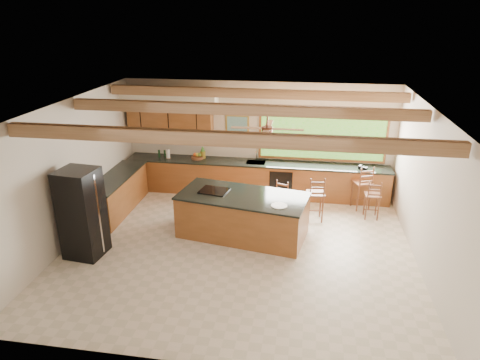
# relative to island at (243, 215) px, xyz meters

# --- Properties ---
(ground) EXTENTS (7.20, 7.20, 0.00)m
(ground) POSITION_rel_island_xyz_m (0.00, -0.60, -0.48)
(ground) COLOR beige
(ground) RESTS_ON ground
(room_shell) EXTENTS (7.27, 6.54, 3.02)m
(room_shell) POSITION_rel_island_xyz_m (-0.17, 0.05, 1.73)
(room_shell) COLOR beige
(room_shell) RESTS_ON ground
(counter_run) EXTENTS (7.12, 3.10, 1.28)m
(counter_run) POSITION_rel_island_xyz_m (-0.82, 1.92, -0.02)
(counter_run) COLOR brown
(counter_run) RESTS_ON ground
(island) EXTENTS (2.95, 1.76, 0.99)m
(island) POSITION_rel_island_xyz_m (0.00, 0.00, 0.00)
(island) COLOR brown
(island) RESTS_ON ground
(refrigerator) EXTENTS (0.79, 0.77, 1.84)m
(refrigerator) POSITION_rel_island_xyz_m (-3.05, -1.30, 0.44)
(refrigerator) COLOR black
(refrigerator) RESTS_ON ground
(bar_stool_a) EXTENTS (0.47, 0.47, 1.01)m
(bar_stool_a) POSITION_rel_island_xyz_m (0.86, 0.95, 0.11)
(bar_stool_a) COLOR brown
(bar_stool_a) RESTS_ON ground
(bar_stool_b) EXTENTS (0.46, 0.46, 1.13)m
(bar_stool_b) POSITION_rel_island_xyz_m (1.59, 0.94, 0.18)
(bar_stool_b) COLOR brown
(bar_stool_b) RESTS_ON ground
(bar_stool_c) EXTENTS (0.54, 0.54, 1.15)m
(bar_stool_c) POSITION_rel_island_xyz_m (2.74, 1.79, 0.20)
(bar_stool_c) COLOR brown
(bar_stool_c) RESTS_ON ground
(bar_stool_d) EXTENTS (0.37, 0.37, 0.99)m
(bar_stool_d) POSITION_rel_island_xyz_m (2.94, 1.26, 0.10)
(bar_stool_d) COLOR brown
(bar_stool_d) RESTS_ON ground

